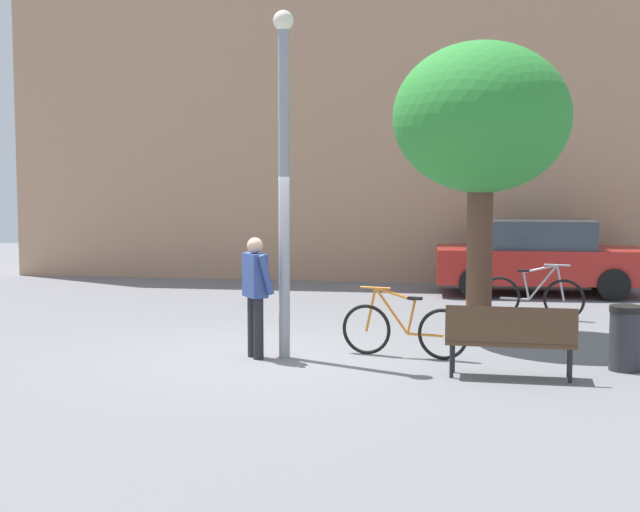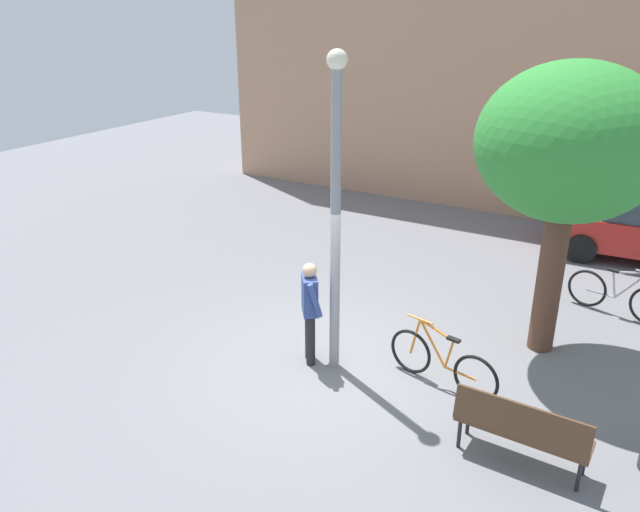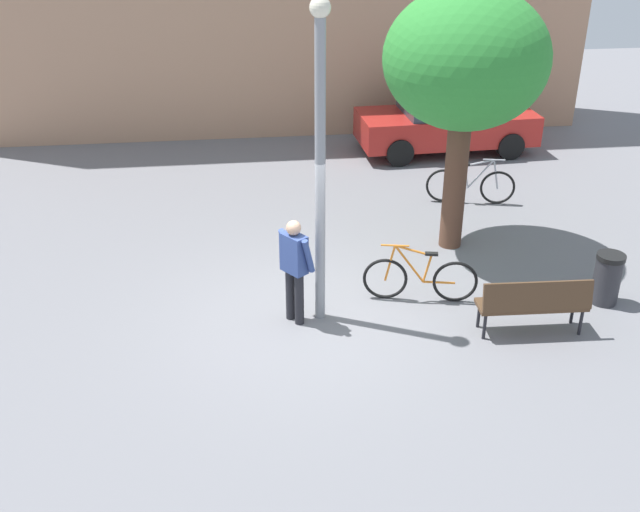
{
  "view_description": "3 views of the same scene",
  "coord_description": "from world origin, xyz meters",
  "views": [
    {
      "loc": [
        2.7,
        -12.68,
        2.63
      ],
      "look_at": [
        0.72,
        -0.16,
        1.44
      ],
      "focal_mm": 53.21,
      "sensor_mm": 36.0,
      "label": 1
    },
    {
      "loc": [
        4.21,
        -7.39,
        5.26
      ],
      "look_at": [
        -0.5,
        0.77,
        1.43
      ],
      "focal_mm": 35.06,
      "sensor_mm": 36.0,
      "label": 2
    },
    {
      "loc": [
        -0.99,
        -9.79,
        6.12
      ],
      "look_at": [
        0.2,
        -0.0,
        1.04
      ],
      "focal_mm": 42.13,
      "sensor_mm": 36.0,
      "label": 3
    }
  ],
  "objects": [
    {
      "name": "building_facade",
      "position": [
        0.0,
        9.8,
        4.45
      ],
      "size": [
        16.22,
        2.0,
        8.9
      ],
      "primitive_type": "cube",
      "color": "tan",
      "rests_on": "ground_plane"
    },
    {
      "name": "plaza_tree",
      "position": [
        2.86,
        2.17,
        3.34
      ],
      "size": [
        2.73,
        2.73,
        4.55
      ],
      "color": "brown",
      "rests_on": "ground_plane"
    },
    {
      "name": "bicycle_silver",
      "position": [
        3.8,
        4.03,
        0.38
      ],
      "size": [
        1.78,
        0.45,
        0.97
      ],
      "color": "black",
      "rests_on": "ground_plane"
    },
    {
      "name": "person_by_lamppost",
      "position": [
        -0.19,
        -0.08,
        0.97
      ],
      "size": [
        0.54,
        0.61,
        1.67
      ],
      "color": "#232328",
      "rests_on": "ground_plane"
    },
    {
      "name": "lamppost",
      "position": [
        0.2,
        -0.01,
        2.64
      ],
      "size": [
        0.28,
        0.28,
        4.72
      ],
      "color": "gray",
      "rests_on": "ground_plane"
    },
    {
      "name": "park_bench",
      "position": [
        3.23,
        -0.87,
        0.55
      ],
      "size": [
        1.62,
        0.54,
        0.92
      ],
      "color": "#513823",
      "rests_on": "ground_plane"
    },
    {
      "name": "trash_bin",
      "position": [
        4.72,
        -0.12,
        0.43
      ],
      "size": [
        0.44,
        0.44,
        0.84
      ],
      "color": "#2D2D33",
      "rests_on": "ground_plane"
    },
    {
      "name": "bicycle_orange",
      "position": [
        1.82,
        0.3,
        0.38
      ],
      "size": [
        1.78,
        0.42,
        0.97
      ],
      "color": "black",
      "rests_on": "ground_plane"
    },
    {
      "name": "ground_plane",
      "position": [
        0.0,
        0.0,
        0.0
      ],
      "size": [
        36.0,
        36.0,
        0.0
      ],
      "primitive_type": "plane",
      "color": "slate"
    },
    {
      "name": "parked_car_red",
      "position": [
        4.13,
        7.22,
        0.77
      ],
      "size": [
        4.28,
        1.98,
        1.55
      ],
      "color": "#AD231E",
      "rests_on": "ground_plane"
    }
  ]
}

